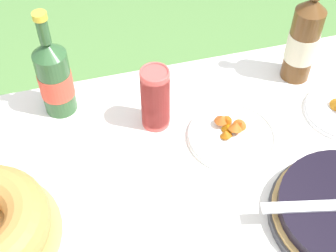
{
  "coord_description": "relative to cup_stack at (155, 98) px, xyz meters",
  "views": [
    {
      "loc": [
        -0.09,
        -0.53,
        1.59
      ],
      "look_at": [
        0.1,
        0.19,
        0.75
      ],
      "focal_mm": 50.0,
      "sensor_mm": 36.0,
      "label": 1
    }
  ],
  "objects": [
    {
      "name": "garden_table",
      "position": [
        -0.09,
        -0.26,
        -0.16
      ],
      "size": [
        1.49,
        0.93,
        0.69
      ],
      "color": "brown",
      "rests_on": "ground_plane"
    },
    {
      "name": "snack_plate_left",
      "position": [
        0.17,
        -0.1,
        -0.08
      ],
      "size": [
        0.23,
        0.23,
        0.05
      ],
      "color": "white",
      "rests_on": "tablecloth"
    },
    {
      "name": "cup_stack",
      "position": [
        0.0,
        0.0,
        0.0
      ],
      "size": [
        0.07,
        0.07,
        0.18
      ],
      "color": "#E04C47",
      "rests_on": "tablecloth"
    },
    {
      "name": "cider_bottle_green",
      "position": [
        -0.23,
        0.12,
        0.02
      ],
      "size": [
        0.09,
        0.09,
        0.3
      ],
      "color": "#2D562D",
      "rests_on": "tablecloth"
    },
    {
      "name": "tablecloth",
      "position": [
        -0.09,
        -0.26,
        -0.1
      ],
      "size": [
        1.5,
        0.94,
        0.1
      ],
      "color": "white",
      "rests_on": "garden_table"
    },
    {
      "name": "cider_bottle_amber",
      "position": [
        0.43,
        0.07,
        0.04
      ],
      "size": [
        0.08,
        0.08,
        0.33
      ],
      "color": "brown",
      "rests_on": "tablecloth"
    }
  ]
}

